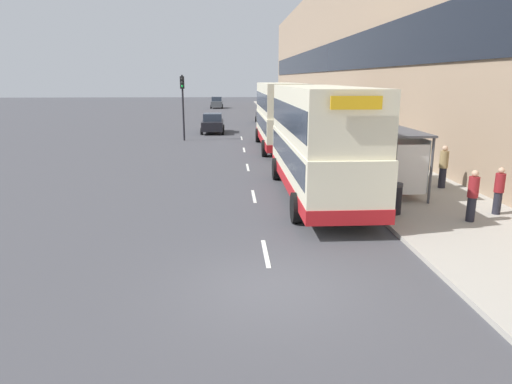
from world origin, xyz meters
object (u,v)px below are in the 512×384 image
pedestrian_1 (411,158)px  car_1 (213,123)px  car_2 (265,115)px  bus_shelter (401,150)px  pedestrian_3 (499,190)px  pedestrian_2 (473,195)px  double_decker_bus_ahead (280,114)px  litter_bin (394,198)px  pedestrian_at_shelter (443,166)px  double_decker_bus_near (318,140)px  traffic_light_far_kerb (183,97)px  car_0 (217,103)px

pedestrian_1 → car_1: bearing=116.2°
car_2 → pedestrian_1: (4.49, -28.60, 0.22)m
bus_shelter → pedestrian_3: 3.94m
car_2 → pedestrian_2: pedestrian_2 is taller
bus_shelter → pedestrian_1: (1.55, 2.76, -0.83)m
double_decker_bus_ahead → litter_bin: bearing=-82.3°
car_2 → pedestrian_2: size_ratio=2.43×
bus_shelter → litter_bin: bearing=-113.1°
bus_shelter → double_decker_bus_ahead: 13.39m
pedestrian_1 → double_decker_bus_ahead: bearing=115.7°
bus_shelter → car_1: bus_shelter is taller
pedestrian_2 → pedestrian_at_shelter: bearing=75.5°
car_2 → pedestrian_at_shelter: bearing=-80.6°
double_decker_bus_ahead → pedestrian_3: bearing=-70.8°
car_1 → pedestrian_1: pedestrian_1 is taller
bus_shelter → pedestrian_3: (2.24, -3.11, -0.92)m
double_decker_bus_ahead → pedestrian_2: bearing=-75.7°
double_decker_bus_near → litter_bin: double_decker_bus_near is taller
pedestrian_3 → litter_bin: (-3.46, 0.25, -0.29)m
double_decker_bus_near → double_decker_bus_ahead: size_ratio=1.02×
car_1 → pedestrian_3: bearing=112.1°
pedestrian_2 → litter_bin: 2.40m
bus_shelter → pedestrian_at_shelter: bus_shelter is taller
car_2 → pedestrian_at_shelter: size_ratio=2.28×
car_1 → traffic_light_far_kerb: traffic_light_far_kerb is taller
double_decker_bus_ahead → pedestrian_at_shelter: bearing=-65.9°
pedestrian_2 → traffic_light_far_kerb: size_ratio=0.34×
double_decker_bus_ahead → traffic_light_far_kerb: bearing=145.9°
double_decker_bus_near → double_decker_bus_ahead: (-0.06, 13.02, -0.00)m
bus_shelter → pedestrian_at_shelter: 2.40m
pedestrian_3 → pedestrian_at_shelter: bearing=91.6°
pedestrian_at_shelter → pedestrian_3: size_ratio=1.11×
double_decker_bus_near → pedestrian_3: bearing=-28.8°
pedestrian_3 → car_0: bearing=100.4°
double_decker_bus_ahead → car_0: 44.31m
double_decker_bus_near → litter_bin: size_ratio=9.73×
pedestrian_at_shelter → pedestrian_1: 2.11m
double_decker_bus_near → car_2: 31.46m
bus_shelter → double_decker_bus_near: 3.32m
car_0 → car_2: 26.21m
double_decker_bus_ahead → pedestrian_3: 17.07m
bus_shelter → double_decker_bus_near: size_ratio=0.41×
pedestrian_3 → litter_bin: pedestrian_3 is taller
pedestrian_2 → traffic_light_far_kerb: (-11.12, 21.41, 2.28)m
car_1 → pedestrian_1: 22.02m
pedestrian_3 → double_decker_bus_ahead: bearing=109.2°
double_decker_bus_ahead → bus_shelter: bearing=-75.5°
car_0 → pedestrian_2: 61.53m
pedestrian_2 → pedestrian_3: 1.49m
car_0 → litter_bin: size_ratio=3.63×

